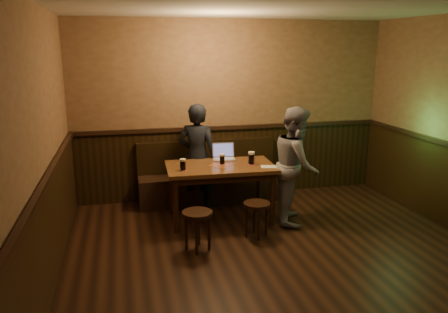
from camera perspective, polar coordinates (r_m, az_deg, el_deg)
name	(u,v)px	position (r m, az deg, el deg)	size (l,w,h in m)	color
room	(300,167)	(4.44, 9.95, -1.38)	(5.04, 6.04, 2.84)	black
bench	(209,182)	(6.89, -1.95, -3.32)	(2.20, 0.50, 0.95)	black
pub_table	(220,173)	(6.04, -0.48, -2.11)	(1.51, 0.90, 0.80)	#5A2B19
stool_left	(197,219)	(5.23, -3.49, -8.20)	(0.44, 0.44, 0.49)	black
stool_right	(257,210)	(5.60, 4.29, -6.93)	(0.36, 0.36, 0.46)	black
pint_left	(183,165)	(5.76, -5.40, -1.06)	(0.10, 0.10, 0.16)	#AE1534
pint_mid	(222,159)	(6.05, -0.24, -0.33)	(0.09, 0.09, 0.15)	#AE1534
pint_right	(251,158)	(6.05, 3.60, -0.19)	(0.12, 0.12, 0.18)	#AE1534
laptop	(224,155)	(6.33, -0.02, 0.19)	(0.34, 0.28, 0.23)	silver
menu	(269,167)	(5.96, 5.90, -1.32)	(0.22, 0.15, 0.00)	silver
person_suit	(197,157)	(6.46, -3.48, -0.05)	(0.58, 0.38, 1.59)	black
person_grey	(296,165)	(6.05, 9.41, -1.10)	(0.78, 0.61, 1.61)	gray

